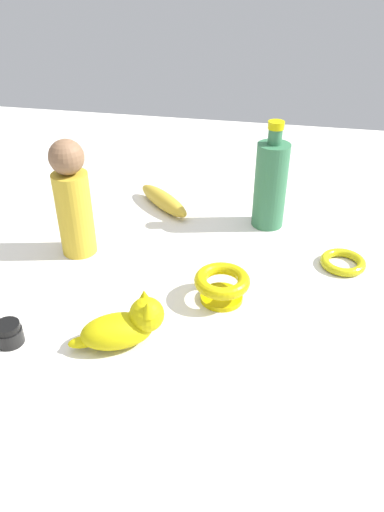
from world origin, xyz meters
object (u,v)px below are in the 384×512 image
(bangle, at_px, (343,262))
(bowl, at_px, (222,284))
(nail_polish_jar, at_px, (9,333))
(banana, at_px, (164,200))
(person_figure_adult, at_px, (73,200))
(bottle_tall, at_px, (271,184))
(cat_figurine, at_px, (126,325))

(bangle, height_order, bowl, bowl)
(bangle, bearing_deg, nail_polish_jar, 31.73)
(nail_polish_jar, xyz_separation_m, banana, (-0.13, -0.52, 0.00))
(person_figure_adult, bearing_deg, nail_polish_jar, 89.19)
(banana, height_order, bottle_tall, bottle_tall)
(bangle, height_order, banana, banana)
(nail_polish_jar, height_order, bowl, bowl)
(person_figure_adult, relative_size, bottle_tall, 1.01)
(bangle, height_order, cat_figurine, cat_figurine)
(person_figure_adult, bearing_deg, banana, -119.28)
(person_figure_adult, relative_size, banana, 1.28)
(person_figure_adult, distance_m, cat_figurine, 0.32)
(nail_polish_jar, height_order, cat_figurine, cat_figurine)
(banana, bearing_deg, person_figure_adult, 103.82)
(person_figure_adult, height_order, banana, person_figure_adult)
(nail_polish_jar, distance_m, cat_figurine, 0.19)
(person_figure_adult, distance_m, banana, 0.28)
(person_figure_adult, height_order, cat_figurine, person_figure_adult)
(bangle, relative_size, bottle_tall, 0.37)
(cat_figurine, bearing_deg, person_figure_adult, -53.32)
(nail_polish_jar, relative_size, bottle_tall, 0.19)
(nail_polish_jar, height_order, person_figure_adult, person_figure_adult)
(person_figure_adult, bearing_deg, bangle, -174.47)
(bottle_tall, bearing_deg, nail_polish_jar, 51.39)
(nail_polish_jar, bearing_deg, banana, -104.29)
(person_figure_adult, relative_size, cat_figurine, 1.64)
(banana, bearing_deg, bowl, 163.53)
(person_figure_adult, xyz_separation_m, bowl, (-0.32, 0.10, -0.09))
(banana, height_order, cat_figurine, cat_figurine)
(bowl, relative_size, cat_figurine, 0.68)
(cat_figurine, bearing_deg, bangle, -140.18)
(bowl, bearing_deg, bottle_tall, -101.58)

